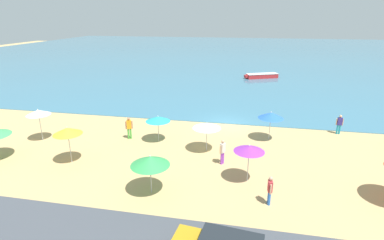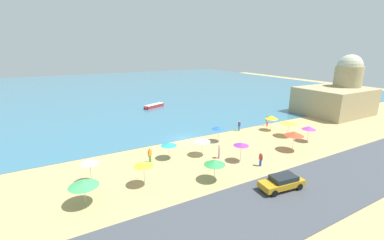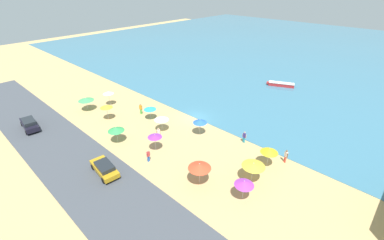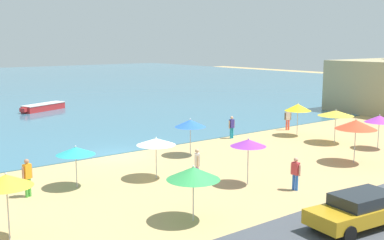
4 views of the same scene
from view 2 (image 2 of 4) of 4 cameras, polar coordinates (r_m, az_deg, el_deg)
name	(u,v)px [view 2 (image 2 of 4)]	position (r m, az deg, el deg)	size (l,w,h in m)	color
ground_plane	(186,139)	(37.50, -1.36, -4.32)	(160.00, 160.00, 0.00)	tan
sea	(107,89)	(88.63, -18.44, 6.55)	(150.00, 110.00, 0.05)	teal
coastal_road	(283,201)	(24.66, 19.63, -16.55)	(80.00, 8.00, 0.06)	#41454C
beach_umbrella_0	(289,123)	(40.75, 20.70, -0.56)	(2.49, 2.49, 2.40)	#B2B2B7
beach_umbrella_1	(219,128)	(36.19, 5.93, -1.72)	(1.95, 1.95, 2.35)	#B2B2B7
beach_umbrella_2	(272,117)	(42.89, 17.28, 0.58)	(2.00, 2.00, 2.51)	#B2B2B7
beach_umbrella_3	(241,144)	(30.25, 10.87, -5.29)	(1.80, 1.80, 2.39)	#B2B2B7
beach_umbrella_4	(294,134)	(35.29, 21.75, -2.82)	(2.43, 2.43, 2.64)	#B2B2B7
beach_umbrella_5	(144,164)	(25.00, -10.72, -9.57)	(1.87, 1.87, 2.56)	#B2B2B7
beach_umbrella_6	(202,140)	(31.45, 2.25, -4.51)	(2.04, 2.04, 2.22)	#B2B2B7
beach_umbrella_7	(169,144)	(30.68, -5.19, -5.36)	(1.91, 1.91, 2.10)	#B2B2B7
beach_umbrella_8	(84,184)	(23.74, -22.96, -12.95)	(2.49, 2.49, 2.19)	#B2B2B7
beach_umbrella_9	(89,161)	(26.85, -21.84, -8.54)	(1.81, 1.81, 2.58)	#B2B2B7
beach_umbrella_10	(215,162)	(25.72, 5.06, -9.32)	(2.15, 2.15, 2.30)	#B2B2B7
beach_umbrella_11	(309,128)	(39.66, 24.55, -1.59)	(1.94, 1.94, 2.32)	#B2B2B7
bather_0	(150,155)	(30.16, -9.35, -7.58)	(0.54, 0.34, 1.80)	green
bather_1	(219,151)	(31.13, 6.04, -6.79)	(0.37, 0.50, 1.72)	purple
bather_2	(239,125)	(41.70, 10.44, -1.16)	(0.57, 0.22, 1.67)	teal
bather_3	(261,158)	(30.04, 15.03, -8.25)	(0.24, 0.57, 1.62)	blue
bather_4	(267,120)	(45.41, 16.41, -0.09)	(0.51, 0.36, 1.76)	#F85544
parked_car_1	(282,182)	(26.01, 19.36, -12.84)	(4.45, 2.23, 1.33)	#B58618
skiff_nearshore	(154,106)	(58.04, -8.43, 3.14)	(5.31, 3.21, 0.72)	red
harbor_fortress	(338,95)	(59.98, 29.69, 4.89)	(12.86, 10.83, 11.67)	tan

